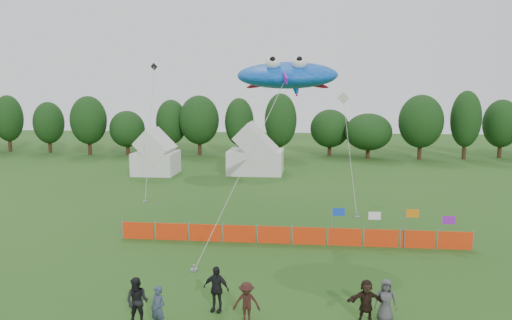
# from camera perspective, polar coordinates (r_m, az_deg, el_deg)

# --- Properties ---
(ground) EXTENTS (160.00, 160.00, 0.00)m
(ground) POSITION_cam_1_polar(r_m,az_deg,el_deg) (20.94, -1.84, -16.66)
(ground) COLOR #234C16
(ground) RESTS_ON ground
(treeline) EXTENTS (104.57, 8.78, 8.36)m
(treeline) POSITION_cam_1_polar(r_m,az_deg,el_deg) (63.91, 5.21, 4.06)
(treeline) COLOR #382314
(treeline) RESTS_ON ground
(tent_left) EXTENTS (4.25, 4.25, 3.75)m
(tent_left) POSITION_cam_1_polar(r_m,az_deg,el_deg) (52.26, -11.36, 0.48)
(tent_left) COLOR silver
(tent_left) RESTS_ON ground
(tent_right) EXTENTS (5.67, 4.54, 4.01)m
(tent_right) POSITION_cam_1_polar(r_m,az_deg,el_deg) (51.60, -0.03, 0.69)
(tent_right) COLOR silver
(tent_right) RESTS_ON ground
(barrier_fence) EXTENTS (19.90, 0.06, 1.00)m
(barrier_fence) POSITION_cam_1_polar(r_m,az_deg,el_deg) (28.74, 4.05, -8.59)
(barrier_fence) COLOR red
(barrier_fence) RESTS_ON ground
(flag_row) EXTENTS (6.73, 0.32, 2.22)m
(flag_row) POSITION_cam_1_polar(r_m,az_deg,el_deg) (28.88, 14.90, -6.93)
(flag_row) COLOR gray
(flag_row) RESTS_ON ground
(spectator_a) EXTENTS (0.73, 0.62, 1.71)m
(spectator_a) POSITION_cam_1_polar(r_m,az_deg,el_deg) (19.23, -11.13, -16.38)
(spectator_a) COLOR #303A50
(spectator_a) RESTS_ON ground
(spectator_b) EXTENTS (0.94, 0.76, 1.82)m
(spectator_b) POSITION_cam_1_polar(r_m,az_deg,el_deg) (19.84, -13.42, -15.46)
(spectator_b) COLOR black
(spectator_b) RESTS_ON ground
(spectator_c) EXTENTS (1.06, 0.63, 1.62)m
(spectator_c) POSITION_cam_1_polar(r_m,az_deg,el_deg) (19.49, -1.09, -16.01)
(spectator_c) COLOR black
(spectator_c) RESTS_ON ground
(spectator_d) EXTENTS (1.16, 0.68, 1.86)m
(spectator_d) POSITION_cam_1_polar(r_m,az_deg,el_deg) (20.46, -4.59, -14.46)
(spectator_d) COLOR black
(spectator_d) RESTS_ON ground
(spectator_e) EXTENTS (0.86, 0.58, 1.69)m
(spectator_e) POSITION_cam_1_polar(r_m,az_deg,el_deg) (20.20, 14.59, -15.28)
(spectator_e) COLOR #434347
(spectator_e) RESTS_ON ground
(spectator_f) EXTENTS (1.58, 0.67, 1.65)m
(spectator_f) POSITION_cam_1_polar(r_m,az_deg,el_deg) (20.06, 12.49, -15.44)
(spectator_f) COLOR black
(spectator_f) RESTS_ON ground
(stingray_kite) EXTENTS (7.32, 15.46, 10.65)m
(stingray_kite) POSITION_cam_1_polar(r_m,az_deg,el_deg) (30.53, 3.68, 9.59)
(stingray_kite) COLOR blue
(stingray_kite) RESTS_ON ground
(small_kite_white) EXTENTS (1.20, 9.94, 8.50)m
(small_kite_white) POSITION_cam_1_polar(r_m,az_deg,el_deg) (40.49, 10.38, 3.17)
(small_kite_white) COLOR white
(small_kite_white) RESTS_ON ground
(small_kite_dark) EXTENTS (2.89, 11.00, 11.22)m
(small_kite_dark) POSITION_cam_1_polar(r_m,az_deg,el_deg) (44.89, -11.98, 4.26)
(small_kite_dark) COLOR black
(small_kite_dark) RESTS_ON ground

